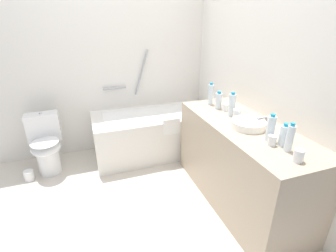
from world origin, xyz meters
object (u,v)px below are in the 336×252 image
object	(u,v)px
water_bottle_1	(232,105)
drinking_glass_2	(237,114)
bathtub	(154,132)
sink_basin	(248,124)
sink_faucet	(265,121)
drinking_glass_1	(226,107)
water_bottle_4	(284,136)
water_bottle_3	(290,138)
water_bottle_0	(271,128)
toilet	(46,145)
drinking_glass_3	(272,140)
water_bottle_2	(211,94)
toilet_paper_roll	(29,175)
water_bottle_5	(218,101)
drinking_glass_0	(299,156)

from	to	relation	value
water_bottle_1	drinking_glass_2	distance (m)	0.12
bathtub	sink_basin	size ratio (longest dim) A/B	5.29
sink_faucet	water_bottle_1	distance (m)	0.36
drinking_glass_2	sink_basin	bearing A→B (deg)	-93.20
drinking_glass_1	water_bottle_4	bearing A→B (deg)	-90.04
sink_faucet	water_bottle_3	distance (m)	0.49
drinking_glass_1	bathtub	bearing A→B (deg)	123.26
drinking_glass_2	water_bottle_4	bearing A→B (deg)	-87.01
water_bottle_0	drinking_glass_1	bearing A→B (deg)	86.76
bathtub	water_bottle_0	distance (m)	1.77
water_bottle_4	drinking_glass_1	xyz separation A→B (m)	(0.00, 0.83, -0.05)
sink_faucet	water_bottle_0	bearing A→B (deg)	-123.63
toilet	water_bottle_4	size ratio (longest dim) A/B	3.89
water_bottle_0	water_bottle_1	bearing A→B (deg)	88.75
water_bottle_0	water_bottle_3	bearing A→B (deg)	-85.52
bathtub	drinking_glass_1	xyz separation A→B (m)	(0.55, -0.84, 0.58)
toilet	sink_basin	size ratio (longest dim) A/B	2.37
bathtub	drinking_glass_3	distance (m)	1.80
sink_basin	sink_faucet	world-z (taller)	sink_faucet
water_bottle_1	water_bottle_3	bearing A→B (deg)	-89.86
water_bottle_2	water_bottle_3	bearing A→B (deg)	-88.52
sink_faucet	water_bottle_3	size ratio (longest dim) A/B	0.67
sink_faucet	drinking_glass_2	distance (m)	0.27
drinking_glass_3	water_bottle_4	bearing A→B (deg)	-22.17
sink_faucet	drinking_glass_1	distance (m)	0.47
drinking_glass_1	toilet_paper_roll	xyz separation A→B (m)	(-2.14, 0.69, -0.83)
water_bottle_5	drinking_glass_1	size ratio (longest dim) A/B	2.40
sink_faucet	drinking_glass_2	xyz separation A→B (m)	(-0.17, 0.21, 0.01)
water_bottle_3	water_bottle_5	size ratio (longest dim) A/B	1.18
water_bottle_0	water_bottle_3	size ratio (longest dim) A/B	1.02
sink_faucet	water_bottle_0	distance (m)	0.33
drinking_glass_0	water_bottle_4	bearing A→B (deg)	72.65
water_bottle_0	water_bottle_3	distance (m)	0.19
water_bottle_3	drinking_glass_3	bearing A→B (deg)	114.54
sink_basin	water_bottle_5	distance (m)	0.54
bathtub	sink_faucet	size ratio (longest dim) A/B	10.61
water_bottle_4	drinking_glass_1	distance (m)	0.83
drinking_glass_0	drinking_glass_3	world-z (taller)	drinking_glass_0
bathtub	drinking_glass_2	distance (m)	1.34
toilet	water_bottle_4	distance (m)	2.60
sink_basin	drinking_glass_2	bearing A→B (deg)	86.80
water_bottle_5	drinking_glass_0	xyz separation A→B (m)	(-0.03, -1.13, -0.04)
bathtub	water_bottle_4	world-z (taller)	bathtub
toilet	sink_faucet	xyz separation A→B (m)	(2.05, -1.29, 0.53)
sink_basin	toilet_paper_roll	distance (m)	2.53
water_bottle_2	drinking_glass_3	bearing A→B (deg)	-91.16
bathtub	drinking_glass_2	xyz separation A→B (m)	(0.52, -1.09, 0.59)
sink_faucet	drinking_glass_2	size ratio (longest dim) A/B	1.50
water_bottle_1	drinking_glass_1	world-z (taller)	water_bottle_1
water_bottle_3	toilet_paper_roll	size ratio (longest dim) A/B	1.90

